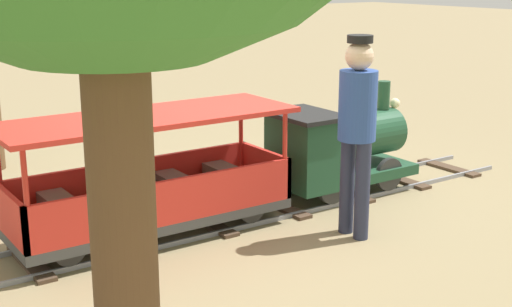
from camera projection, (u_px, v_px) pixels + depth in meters
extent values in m
plane|color=#8C7A56|center=(251.00, 214.00, 6.24)|extent=(60.00, 60.00, 0.00)
cube|color=gray|center=(229.00, 205.00, 6.41)|extent=(0.03, 6.05, 0.04)
cube|color=gray|center=(263.00, 222.00, 5.99)|extent=(0.03, 6.05, 0.04)
cube|color=#4C3828|center=(31.00, 263.00, 5.17)|extent=(0.77, 0.14, 0.03)
cube|color=#4C3828|center=(126.00, 241.00, 5.58)|extent=(0.77, 0.14, 0.03)
cube|color=#4C3828|center=(208.00, 222.00, 5.99)|extent=(0.77, 0.14, 0.03)
cube|color=#4C3828|center=(280.00, 206.00, 6.41)|extent=(0.77, 0.14, 0.03)
cube|color=#4C3828|center=(343.00, 192.00, 6.82)|extent=(0.77, 0.14, 0.03)
cube|color=#4C3828|center=(399.00, 179.00, 7.23)|extent=(0.77, 0.14, 0.03)
cube|color=#4C3828|center=(448.00, 168.00, 7.64)|extent=(0.77, 0.14, 0.03)
cube|color=#1E472D|center=(343.00, 173.00, 6.76)|extent=(0.65, 1.40, 0.10)
cylinder|color=#1E472D|center=(360.00, 135.00, 6.78)|extent=(0.44, 0.85, 0.44)
cylinder|color=#B7932D|center=(391.00, 129.00, 7.02)|extent=(0.37, 0.02, 0.37)
cylinder|color=#1E472D|center=(384.00, 95.00, 6.86)|extent=(0.12, 0.12, 0.27)
sphere|color=#B7932D|center=(357.00, 108.00, 6.69)|extent=(0.16, 0.16, 0.16)
cube|color=#1E472D|center=(305.00, 147.00, 6.42)|extent=(0.65, 0.45, 0.55)
cube|color=black|center=(305.00, 115.00, 6.35)|extent=(0.73, 0.53, 0.04)
sphere|color=#F2EAB2|center=(395.00, 103.00, 6.97)|extent=(0.10, 0.10, 0.10)
cylinder|color=#2D2D2D|center=(352.00, 162.00, 7.17)|extent=(0.05, 0.32, 0.32)
cylinder|color=#2D2D2D|center=(389.00, 174.00, 6.75)|extent=(0.05, 0.32, 0.32)
cylinder|color=#2D2D2D|center=(297.00, 173.00, 6.79)|extent=(0.05, 0.32, 0.32)
cylinder|color=#2D2D2D|center=(333.00, 187.00, 6.36)|extent=(0.05, 0.32, 0.32)
cube|color=#3F3F3F|center=(152.00, 216.00, 5.67)|extent=(0.73, 2.25, 0.08)
cube|color=red|center=(133.00, 180.00, 5.89)|extent=(0.04, 2.25, 0.35)
cube|color=red|center=(172.00, 202.00, 5.34)|extent=(0.04, 2.25, 0.35)
cube|color=red|center=(265.00, 169.00, 6.22)|extent=(0.73, 0.04, 0.35)
cube|color=red|center=(11.00, 217.00, 5.01)|extent=(0.73, 0.04, 0.35)
cylinder|color=red|center=(241.00, 140.00, 6.42)|extent=(0.04, 0.04, 0.75)
cylinder|color=red|center=(285.00, 156.00, 5.88)|extent=(0.04, 0.04, 0.75)
cylinder|color=red|center=(0.00, 178.00, 5.24)|extent=(0.04, 0.04, 0.75)
cylinder|color=red|center=(27.00, 202.00, 4.71)|extent=(0.04, 0.04, 0.75)
cube|color=red|center=(148.00, 117.00, 5.46)|extent=(0.83, 2.35, 0.04)
cube|color=brown|center=(62.00, 214.00, 5.23)|extent=(0.57, 0.20, 0.24)
cube|color=brown|center=(123.00, 203.00, 5.49)|extent=(0.57, 0.20, 0.24)
cube|color=brown|center=(179.00, 192.00, 5.76)|extent=(0.57, 0.20, 0.24)
cube|color=brown|center=(229.00, 182.00, 6.02)|extent=(0.57, 0.20, 0.24)
cylinder|color=#262626|center=(219.00, 193.00, 6.31)|extent=(0.04, 0.24, 0.24)
cylinder|color=#262626|center=(252.00, 209.00, 5.89)|extent=(0.04, 0.24, 0.24)
cylinder|color=#262626|center=(45.00, 228.00, 5.45)|extent=(0.04, 0.24, 0.24)
cylinder|color=#262626|center=(69.00, 250.00, 5.03)|extent=(0.04, 0.24, 0.24)
cylinder|color=#282D47|center=(347.00, 185.00, 5.72)|extent=(0.12, 0.12, 0.80)
cylinder|color=#282D47|center=(362.00, 191.00, 5.58)|extent=(0.12, 0.12, 0.80)
cylinder|color=#2D4C99|center=(358.00, 106.00, 5.48)|extent=(0.30, 0.30, 0.55)
sphere|color=beige|center=(359.00, 56.00, 5.38)|extent=(0.22, 0.22, 0.22)
cylinder|color=black|center=(360.00, 39.00, 5.35)|extent=(0.20, 0.20, 0.06)
cylinder|color=brown|center=(125.00, 267.00, 2.53)|extent=(0.24, 0.24, 2.13)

